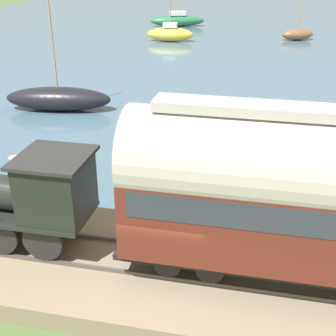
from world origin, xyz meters
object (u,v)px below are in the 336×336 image
(rowboat_near_shore, at_px, (311,185))
(sailboat_brown, at_px, (297,34))
(passenger_coach, at_px, (300,192))
(sailboat_yellow, at_px, (170,34))
(steam_locomotive, at_px, (21,193))
(rowboat_far_out, at_px, (36,159))
(sailboat_black, at_px, (58,98))
(sailboat_green, at_px, (177,20))

(rowboat_near_shore, bearing_deg, sailboat_brown, -43.37)
(passenger_coach, xyz_separation_m, sailboat_yellow, (36.62, 11.09, -2.50))
(passenger_coach, distance_m, sailboat_yellow, 38.35)
(steam_locomotive, height_order, sailboat_yellow, sailboat_yellow)
(rowboat_near_shore, height_order, rowboat_far_out, rowboat_near_shore)
(sailboat_black, height_order, sailboat_brown, sailboat_black)
(sailboat_brown, bearing_deg, sailboat_black, 128.81)
(sailboat_brown, xyz_separation_m, rowboat_far_out, (-33.41, 12.35, -0.46))
(sailboat_brown, xyz_separation_m, rowboat_near_shore, (-33.54, 0.46, -0.42))
(sailboat_brown, height_order, rowboat_near_shore, sailboat_brown)
(sailboat_yellow, relative_size, rowboat_far_out, 3.62)
(passenger_coach, bearing_deg, rowboat_far_out, 58.23)
(sailboat_brown, relative_size, rowboat_near_shore, 3.05)
(steam_locomotive, xyz_separation_m, sailboat_green, (46.39, 4.63, -1.65))
(passenger_coach, bearing_deg, sailboat_black, 43.09)
(steam_locomotive, distance_m, rowboat_near_shore, 11.13)
(sailboat_green, height_order, sailboat_black, sailboat_green)
(sailboat_green, relative_size, rowboat_near_shore, 3.47)
(rowboat_near_shore, bearing_deg, rowboat_far_out, 46.80)
(sailboat_green, distance_m, rowboat_far_out, 39.70)
(steam_locomotive, xyz_separation_m, rowboat_near_shore, (6.60, -8.70, -2.16))
(sailboat_black, relative_size, rowboat_near_shore, 3.09)
(passenger_coach, relative_size, sailboat_yellow, 0.95)
(steam_locomotive, xyz_separation_m, sailboat_brown, (40.14, -9.16, -1.75))
(sailboat_black, xyz_separation_m, rowboat_near_shore, (-7.19, -13.93, -0.50))
(sailboat_yellow, relative_size, rowboat_near_shore, 3.64)
(passenger_coach, height_order, rowboat_far_out, passenger_coach)
(sailboat_green, bearing_deg, sailboat_black, 162.17)
(sailboat_green, xyz_separation_m, rowboat_far_out, (-39.67, -1.44, -0.56))
(sailboat_yellow, relative_size, sailboat_black, 1.18)
(sailboat_brown, distance_m, rowboat_far_out, 35.63)
(passenger_coach, xyz_separation_m, sailboat_green, (46.39, 12.29, -2.56))
(sailboat_yellow, distance_m, sailboat_green, 9.84)
(sailboat_green, bearing_deg, passenger_coach, 178.07)
(sailboat_black, distance_m, rowboat_near_shore, 15.68)
(sailboat_yellow, distance_m, sailboat_black, 22.91)
(sailboat_brown, relative_size, rowboat_far_out, 3.04)
(sailboat_green, relative_size, rowboat_far_out, 3.45)
(steam_locomotive, relative_size, sailboat_green, 0.60)
(steam_locomotive, distance_m, sailboat_black, 14.84)
(rowboat_far_out, bearing_deg, sailboat_green, -3.94)
(sailboat_yellow, xyz_separation_m, sailboat_brown, (3.52, -12.58, -0.16))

